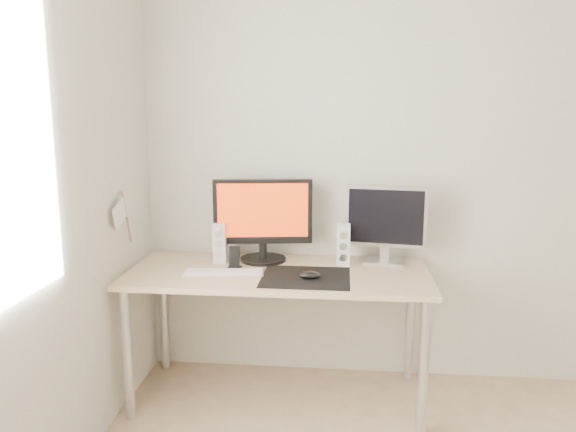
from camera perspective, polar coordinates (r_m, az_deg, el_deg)
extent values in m
plane|color=beige|center=(3.30, 16.08, 4.71)|extent=(3.50, 0.00, 3.50)
cube|color=black|center=(2.89, 1.82, -6.24)|extent=(0.45, 0.40, 0.00)
ellipsoid|color=black|center=(2.85, 2.18, -6.01)|extent=(0.11, 0.06, 0.04)
cube|color=#D1B587|center=(3.01, -0.99, -5.84)|extent=(1.60, 0.70, 0.03)
cylinder|color=silver|center=(3.05, -15.99, -13.36)|extent=(0.05, 0.05, 0.70)
cylinder|color=silver|center=(2.88, 13.61, -14.76)|extent=(0.05, 0.05, 0.70)
cylinder|color=silver|center=(3.55, -12.51, -9.66)|extent=(0.05, 0.05, 0.70)
cylinder|color=silver|center=(3.41, 12.31, -10.56)|extent=(0.05, 0.05, 0.70)
cylinder|color=black|center=(3.20, -2.55, -4.40)|extent=(0.30, 0.30, 0.02)
cylinder|color=black|center=(3.18, -2.56, -3.22)|extent=(0.05, 0.05, 0.12)
cube|color=black|center=(3.13, -2.57, 0.47)|extent=(0.55, 0.13, 0.36)
cube|color=red|center=(3.10, -2.57, 0.57)|extent=(0.50, 0.08, 0.30)
cube|color=silver|center=(3.20, 9.78, -4.55)|extent=(0.24, 0.19, 0.01)
cube|color=#AAAAAC|center=(3.19, 9.81, -3.56)|extent=(0.06, 0.05, 0.10)
cube|color=#AFAEB1|center=(3.14, 9.93, -0.02)|extent=(0.45, 0.11, 0.34)
cube|color=black|center=(3.12, 9.89, -0.10)|extent=(0.41, 0.07, 0.30)
cube|color=white|center=(3.17, -6.87, -2.65)|extent=(0.07, 0.08, 0.23)
cylinder|color=silver|center=(3.14, -7.01, -3.93)|extent=(0.04, 0.01, 0.04)
cylinder|color=#AEADB0|center=(3.13, -7.04, -2.83)|extent=(0.04, 0.01, 0.04)
cylinder|color=#AEAEB0|center=(3.11, -7.07, -1.72)|extent=(0.04, 0.01, 0.04)
cube|color=white|center=(3.10, 5.64, -2.93)|extent=(0.07, 0.08, 0.23)
cylinder|color=silver|center=(3.07, 5.62, -4.24)|extent=(0.04, 0.01, 0.04)
cylinder|color=#AAAAAC|center=(3.06, 5.64, -3.12)|extent=(0.04, 0.01, 0.04)
cylinder|color=silver|center=(3.04, 5.66, -1.98)|extent=(0.04, 0.01, 0.04)
cube|color=silver|center=(2.97, -6.52, -5.75)|extent=(0.43, 0.15, 0.01)
cube|color=white|center=(2.96, -6.52, -5.60)|extent=(0.41, 0.13, 0.01)
cube|color=black|center=(3.03, -5.45, -5.31)|extent=(0.07, 0.06, 0.02)
cube|color=black|center=(3.01, -5.47, -4.14)|extent=(0.06, 0.03, 0.11)
cylinder|color=#A57F54|center=(3.06, -16.07, -0.12)|extent=(0.01, 0.10, 0.29)
cube|color=white|center=(2.97, -16.72, 0.31)|extent=(0.00, 0.19, 0.15)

